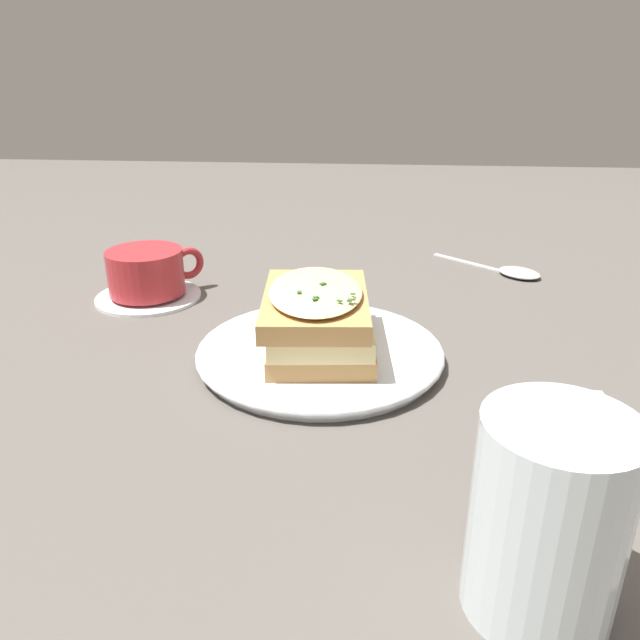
# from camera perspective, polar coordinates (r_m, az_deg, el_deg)

# --- Properties ---
(ground_plane) EXTENTS (2.40, 2.40, 0.00)m
(ground_plane) POSITION_cam_1_polar(r_m,az_deg,el_deg) (0.59, -2.69, -4.67)
(ground_plane) COLOR #514C47
(dinner_plate) EXTENTS (0.24, 0.24, 0.01)m
(dinner_plate) POSITION_cam_1_polar(r_m,az_deg,el_deg) (0.60, -0.00, -2.95)
(dinner_plate) COLOR white
(dinner_plate) RESTS_ON ground_plane
(sandwich) EXTENTS (0.11, 0.16, 0.07)m
(sandwich) POSITION_cam_1_polar(r_m,az_deg,el_deg) (0.59, -0.18, 0.25)
(sandwich) COLOR #B2844C
(sandwich) RESTS_ON dinner_plate
(teacup_with_saucer) EXTENTS (0.13, 0.13, 0.06)m
(teacup_with_saucer) POSITION_cam_1_polar(r_m,az_deg,el_deg) (0.78, -15.50, 3.90)
(teacup_with_saucer) COLOR white
(teacup_with_saucer) RESTS_ON ground_plane
(water_glass) EXTENTS (0.08, 0.08, 0.11)m
(water_glass) POSITION_cam_1_polar(r_m,az_deg,el_deg) (0.35, 20.11, -16.68)
(water_glass) COLOR silver
(water_glass) RESTS_ON ground_plane
(spoon) EXTENTS (0.14, 0.13, 0.01)m
(spoon) POSITION_cam_1_polar(r_m,az_deg,el_deg) (0.88, 17.22, 4.27)
(spoon) COLOR silver
(spoon) RESTS_ON ground_plane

